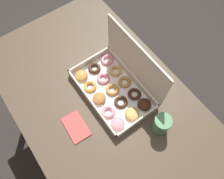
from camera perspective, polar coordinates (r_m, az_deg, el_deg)
name	(u,v)px	position (r m, az deg, el deg)	size (l,w,h in m)	color
ground_plane	(104,134)	(1.80, -2.08, -11.62)	(8.00, 8.00, 0.00)	#2D2826
dining_table	(100,105)	(1.18, -3.12, -4.00)	(1.27, 0.78, 0.75)	#4C3D2D
donut_box	(117,85)	(1.05, 1.38, 1.25)	(0.41, 0.26, 0.28)	white
coffee_mug	(161,124)	(1.00, 12.73, -8.80)	(0.08, 0.08, 0.11)	#4C8456
paper_napkin	(76,127)	(1.04, -9.39, -9.57)	(0.15, 0.10, 0.01)	#CC4C47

